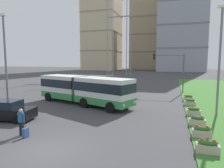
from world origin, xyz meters
The scene contains 19 objects.
ground_plane centered at (0.00, 0.00, 0.00)m, with size 260.00×260.00×0.00m, color #424244.
articulated_bus centered at (-3.07, 11.20, 1.65)m, with size 11.89×6.42×3.00m.
car_grey_wagon centered at (-6.04, 19.67, 0.75)m, with size 4.52×2.28×1.58m.
car_black_sedan centered at (-6.54, 3.96, 0.75)m, with size 4.61×2.50×1.58m.
pedestrian_crossing centered at (-2.88, 1.42, 1.00)m, with size 0.57×0.36×1.74m.
rolling_suitcase centered at (-2.43, 1.22, 0.31)m, with size 0.29×0.39×0.97m.
flower_planter_0 centered at (7.98, 2.00, 0.43)m, with size 1.10×0.56×0.74m.
flower_planter_1 centered at (7.98, 4.28, 0.43)m, with size 1.10×0.56×0.74m.
flower_planter_2 centered at (7.98, 6.68, 0.43)m, with size 1.10×0.56×0.74m.
flower_planter_3 centered at (7.98, 9.48, 0.43)m, with size 1.10×0.56×0.74m.
flower_planter_4 centered at (7.98, 13.55, 0.43)m, with size 1.10×0.56×0.74m.
flower_planter_5 centered at (7.98, 16.12, 0.43)m, with size 1.10×0.56×0.74m.
traffic_light_far_right centered at (6.04, 22.00, 4.00)m, with size 4.53×0.28×5.72m.
streetlight_left centered at (-8.50, 6.23, 4.88)m, with size 0.70×0.28×8.88m.
streetlight_median centered at (9.88, 10.23, 5.06)m, with size 0.70×0.28×9.22m.
apartment_tower_west centered at (-30.00, 94.03, 23.28)m, with size 16.75×19.70×46.52m.
apartment_tower_westcentre centered at (-7.68, 106.27, 18.15)m, with size 18.42×14.98×36.26m.
apartment_tower_centre centered at (9.04, 90.04, 24.25)m, with size 20.46×18.69×48.47m.
transmission_pylon centered at (-10.37, 54.33, 15.40)m, with size 9.00×6.24×28.00m.
Camera 1 is at (6.19, -8.90, 4.72)m, focal length 32.77 mm.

